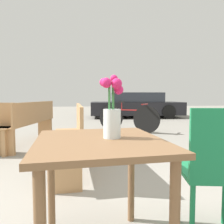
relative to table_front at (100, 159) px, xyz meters
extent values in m
cube|color=brown|center=(0.00, 0.00, 0.10)|extent=(0.76, 0.84, 0.03)
cylinder|color=brown|center=(-0.32, 0.31, -0.25)|extent=(0.05, 0.05, 0.68)
cylinder|color=brown|center=(0.27, 0.36, -0.25)|extent=(0.05, 0.05, 0.68)
cylinder|color=silver|center=(0.08, 0.03, 0.20)|extent=(0.10, 0.10, 0.17)
cylinder|color=silver|center=(0.08, 0.03, 0.17)|extent=(0.09, 0.09, 0.09)
cylinder|color=#337038|center=(0.09, 0.03, 0.25)|extent=(0.01, 0.01, 0.26)
sphere|color=#D11E60|center=(0.12, 0.04, 0.40)|extent=(0.06, 0.06, 0.06)
cylinder|color=#337038|center=(0.08, 0.04, 0.29)|extent=(0.01, 0.01, 0.33)
sphere|color=#D11E60|center=(0.09, 0.06, 0.47)|extent=(0.04, 0.04, 0.04)
cylinder|color=#337038|center=(0.06, 0.04, 0.28)|extent=(0.01, 0.01, 0.30)
sphere|color=#D11E60|center=(0.03, 0.05, 0.44)|extent=(0.05, 0.05, 0.05)
cylinder|color=#337038|center=(0.06, 0.01, 0.27)|extent=(0.01, 0.01, 0.29)
sphere|color=#D11E60|center=(0.04, -0.01, 0.44)|extent=(0.06, 0.06, 0.06)
cylinder|color=#337038|center=(0.08, 0.02, 0.27)|extent=(0.01, 0.01, 0.29)
sphere|color=#D11E60|center=(0.10, -0.01, 0.43)|extent=(0.06, 0.06, 0.06)
cube|color=#197A47|center=(0.75, 0.09, -0.14)|extent=(0.47, 0.47, 0.03)
cylinder|color=#197A47|center=(0.62, 0.29, -0.37)|extent=(0.03, 0.03, 0.44)
cylinder|color=#197A47|center=(0.95, 0.22, -0.37)|extent=(0.03, 0.03, 0.44)
cylinder|color=#197A47|center=(0.55, -0.05, -0.37)|extent=(0.03, 0.03, 0.44)
cube|color=tan|center=(-0.29, 1.57, -0.15)|extent=(0.42, 1.42, 0.02)
cube|color=tan|center=(-0.13, 1.58, 0.06)|extent=(0.10, 1.40, 0.40)
cube|color=tan|center=(-0.26, 0.93, -0.38)|extent=(0.33, 0.07, 0.43)
cube|color=tan|center=(-0.32, 2.21, -0.38)|extent=(0.33, 0.07, 0.43)
cube|color=tan|center=(-1.16, 3.31, -0.15)|extent=(0.74, 1.88, 0.02)
cube|color=tan|center=(-1.00, 3.28, 0.06)|extent=(0.42, 1.82, 0.40)
cube|color=tan|center=(-1.34, 2.46, -0.38)|extent=(0.33, 0.13, 0.43)
cube|color=tan|center=(-0.98, 4.15, -0.38)|extent=(0.33, 0.13, 0.43)
cube|color=tan|center=(-1.31, 2.51, -0.38)|extent=(0.11, 0.33, 0.43)
cylinder|color=black|center=(0.71, 4.83, -0.23)|extent=(0.61, 0.44, 0.72)
cylinder|color=black|center=(1.56, 4.23, -0.23)|extent=(0.61, 0.44, 0.72)
cube|color=maroon|center=(1.14, 4.53, 0.00)|extent=(0.79, 0.56, 0.03)
cylinder|color=maroon|center=(0.98, 4.64, 0.11)|extent=(0.02, 0.02, 0.22)
cube|color=black|center=(0.98, 4.64, 0.22)|extent=(0.17, 0.14, 0.04)
cube|color=maroon|center=(1.52, 4.26, 0.16)|extent=(0.28, 0.38, 0.02)
cube|color=black|center=(2.38, 8.66, -0.17)|extent=(4.23, 2.14, 0.57)
cube|color=#2D333D|center=(2.38, 8.66, 0.33)|extent=(2.37, 1.87, 0.43)
cylinder|color=black|center=(1.05, 7.86, -0.29)|extent=(0.61, 0.22, 0.60)
cylinder|color=black|center=(1.17, 9.63, -0.29)|extent=(0.61, 0.22, 0.60)
cylinder|color=black|center=(3.59, 7.69, -0.29)|extent=(0.61, 0.22, 0.60)
cylinder|color=black|center=(3.71, 9.46, -0.29)|extent=(0.61, 0.22, 0.60)
camera|label=1|loc=(-0.10, -1.23, 0.36)|focal=35.00mm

